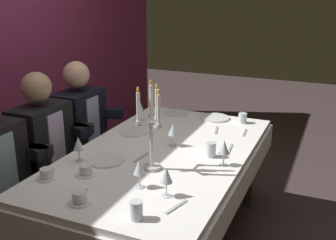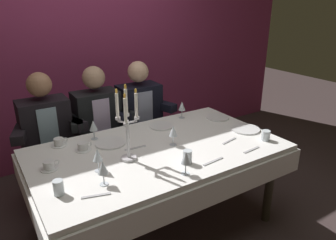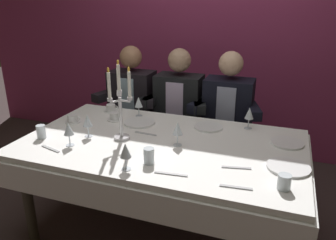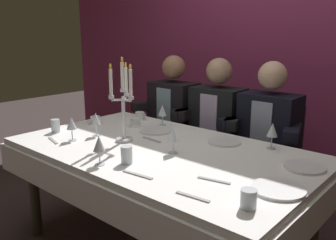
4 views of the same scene
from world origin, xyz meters
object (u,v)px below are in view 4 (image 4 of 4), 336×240
object	(u,v)px
dinner_plate_0	(156,130)
seated_diner_0	(174,111)
water_tumbler_0	(249,199)
coffee_cup_0	(140,116)
wine_glass_2	(96,120)
candelabra	(123,105)
water_tumbler_1	(127,155)
dinner_plate_2	(278,189)
water_tumbler_2	(56,126)
wine_glass_5	(99,145)
wine_glass_0	(272,131)
seated_diner_1	(218,119)
wine_glass_3	(173,135)
dinner_plate_3	(224,142)
coffee_cup_1	(135,123)
wine_glass_4	(71,124)
wine_glass_1	(162,111)
seated_diner_2	(269,129)
coffee_cup_2	(95,121)
dining_table	(161,166)
dinner_plate_1	(305,167)

from	to	relation	value
dinner_plate_0	seated_diner_0	size ratio (longest dim) A/B	0.20
water_tumbler_0	coffee_cup_0	bearing A→B (deg)	151.14
dinner_plate_0	wine_glass_2	distance (m)	0.44
candelabra	water_tumbler_1	xyz separation A→B (m)	(0.32, -0.27, -0.19)
dinner_plate_2	water_tumbler_2	bearing A→B (deg)	-175.71
wine_glass_5	water_tumbler_0	distance (m)	0.86
wine_glass_0	wine_glass_5	xyz separation A→B (m)	(-0.58, -0.88, 0.00)
water_tumbler_0	seated_diner_1	distance (m)	1.57
dinner_plate_0	coffee_cup_0	world-z (taller)	coffee_cup_0
wine_glass_0	water_tumbler_1	size ratio (longest dim) A/B	1.67
wine_glass_3	seated_diner_0	distance (m)	1.20
dinner_plate_3	coffee_cup_1	world-z (taller)	coffee_cup_1
wine_glass_4	coffee_cup_0	xyz separation A→B (m)	(-0.08, 0.71, -0.09)
wine_glass_1	wine_glass_5	world-z (taller)	same
wine_glass_3	water_tumbler_1	xyz separation A→B (m)	(-0.08, -0.30, -0.07)
wine_glass_1	water_tumbler_0	world-z (taller)	wine_glass_1
wine_glass_3	wine_glass_0	bearing A→B (deg)	48.88
coffee_cup_0	seated_diner_2	world-z (taller)	seated_diner_2
water_tumbler_0	coffee_cup_2	bearing A→B (deg)	164.02
wine_glass_3	water_tumbler_0	xyz separation A→B (m)	(0.68, -0.32, -0.07)
dinner_plate_2	water_tumbler_0	distance (m)	0.24
water_tumbler_2	seated_diner_0	size ratio (longest dim) A/B	0.08
candelabra	coffee_cup_2	distance (m)	0.58
wine_glass_5	coffee_cup_1	bearing A→B (deg)	122.68
wine_glass_1	water_tumbler_0	size ratio (longest dim) A/B	2.01
dining_table	wine_glass_3	distance (m)	0.26
dinner_plate_1	wine_glass_0	world-z (taller)	wine_glass_0
seated_diner_2	wine_glass_3	bearing A→B (deg)	-100.92
wine_glass_3	seated_diner_0	bearing A→B (deg)	129.94
coffee_cup_0	seated_diner_2	xyz separation A→B (m)	(0.93, 0.44, -0.03)
wine_glass_5	wine_glass_1	bearing A→B (deg)	109.83
water_tumbler_0	wine_glass_4	bearing A→B (deg)	176.66
dinner_plate_0	seated_diner_1	size ratio (longest dim) A/B	0.20
water_tumbler_1	wine_glass_4	bearing A→B (deg)	174.70
wine_glass_4	dinner_plate_0	bearing A→B (deg)	63.44
water_tumbler_0	water_tumbler_2	xyz separation A→B (m)	(-1.62, 0.12, 0.01)
wine_glass_5	coffee_cup_1	xyz separation A→B (m)	(-0.45, 0.70, -0.09)
candelabra	wine_glass_1	bearing A→B (deg)	99.98
candelabra	wine_glass_2	world-z (taller)	candelabra
wine_glass_1	water_tumbler_2	xyz separation A→B (m)	(-0.45, -0.65, -0.07)
water_tumbler_0	wine_glass_0	bearing A→B (deg)	109.42
coffee_cup_0	dinner_plate_3	bearing A→B (deg)	-6.10
dinner_plate_2	water_tumbler_2	xyz separation A→B (m)	(-1.64, -0.12, 0.04)
coffee_cup_1	wine_glass_1	bearing A→B (deg)	46.08
water_tumbler_0	coffee_cup_1	distance (m)	1.45
dining_table	dinner_plate_1	xyz separation A→B (m)	(0.81, 0.24, 0.13)
dinner_plate_1	water_tumbler_1	world-z (taller)	water_tumbler_1
dinner_plate_0	seated_diner_0	xyz separation A→B (m)	(-0.36, 0.63, -0.01)
dining_table	coffee_cup_2	world-z (taller)	coffee_cup_2
coffee_cup_2	seated_diner_2	distance (m)	1.34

